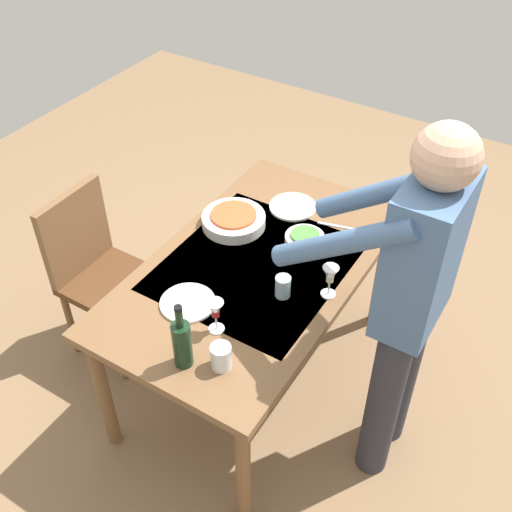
{
  "coord_description": "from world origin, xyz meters",
  "views": [
    {
      "loc": [
        1.73,
        1.07,
        2.59
      ],
      "look_at": [
        0.0,
        0.0,
        0.82
      ],
      "focal_mm": 43.7,
      "sensor_mm": 36.0,
      "label": 1
    }
  ],
  "objects_px": {
    "water_cup_near_left": "(283,287)",
    "serving_bowl_pasta": "(234,220)",
    "person_server": "(408,298)",
    "wine_glass_right": "(330,276)",
    "dining_table": "(256,278)",
    "dinner_plate_near": "(293,207)",
    "wine_bottle": "(182,343)",
    "dinner_plate_far": "(188,303)",
    "wine_glass_left": "(215,311)",
    "chair_near": "(96,265)",
    "water_cup_near_right": "(221,357)",
    "side_bowl_salad": "(305,240)"
  },
  "relations": [
    {
      "from": "side_bowl_salad",
      "to": "wine_glass_left",
      "type": "bearing_deg",
      "value": -4.48
    },
    {
      "from": "person_server",
      "to": "dinner_plate_near",
      "type": "distance_m",
      "value": 0.93
    },
    {
      "from": "dining_table",
      "to": "wine_glass_left",
      "type": "bearing_deg",
      "value": 9.6
    },
    {
      "from": "wine_bottle",
      "to": "dinner_plate_near",
      "type": "bearing_deg",
      "value": -173.17
    },
    {
      "from": "dinner_plate_near",
      "to": "water_cup_near_right",
      "type": "bearing_deg",
      "value": 14.3
    },
    {
      "from": "wine_glass_left",
      "to": "dinner_plate_near",
      "type": "height_order",
      "value": "wine_glass_left"
    },
    {
      "from": "dinner_plate_near",
      "to": "wine_glass_right",
      "type": "bearing_deg",
      "value": 42.96
    },
    {
      "from": "wine_glass_left",
      "to": "water_cup_near_left",
      "type": "distance_m",
      "value": 0.33
    },
    {
      "from": "dinner_plate_far",
      "to": "serving_bowl_pasta",
      "type": "bearing_deg",
      "value": -166.8
    },
    {
      "from": "water_cup_near_right",
      "to": "wine_glass_right",
      "type": "bearing_deg",
      "value": 162.96
    },
    {
      "from": "chair_near",
      "to": "dinner_plate_near",
      "type": "bearing_deg",
      "value": 131.03
    },
    {
      "from": "water_cup_near_left",
      "to": "dinner_plate_near",
      "type": "height_order",
      "value": "water_cup_near_left"
    },
    {
      "from": "person_server",
      "to": "side_bowl_salad",
      "type": "distance_m",
      "value": 0.66
    },
    {
      "from": "chair_near",
      "to": "wine_glass_left",
      "type": "height_order",
      "value": "chair_near"
    },
    {
      "from": "dining_table",
      "to": "wine_glass_right",
      "type": "relative_size",
      "value": 9.92
    },
    {
      "from": "wine_glass_right",
      "to": "wine_glass_left",
      "type": "bearing_deg",
      "value": -35.18
    },
    {
      "from": "dinner_plate_near",
      "to": "wine_glass_left",
      "type": "bearing_deg",
      "value": 8.99
    },
    {
      "from": "wine_glass_right",
      "to": "side_bowl_salad",
      "type": "distance_m",
      "value": 0.34
    },
    {
      "from": "wine_glass_right",
      "to": "serving_bowl_pasta",
      "type": "bearing_deg",
      "value": -107.31
    },
    {
      "from": "chair_near",
      "to": "dinner_plate_near",
      "type": "relative_size",
      "value": 3.96
    },
    {
      "from": "side_bowl_salad",
      "to": "water_cup_near_right",
      "type": "bearing_deg",
      "value": 5.08
    },
    {
      "from": "dining_table",
      "to": "wine_bottle",
      "type": "relative_size",
      "value": 5.06
    },
    {
      "from": "dining_table",
      "to": "wine_glass_left",
      "type": "distance_m",
      "value": 0.45
    },
    {
      "from": "person_server",
      "to": "serving_bowl_pasta",
      "type": "bearing_deg",
      "value": -103.97
    },
    {
      "from": "dining_table",
      "to": "serving_bowl_pasta",
      "type": "height_order",
      "value": "serving_bowl_pasta"
    },
    {
      "from": "water_cup_near_left",
      "to": "side_bowl_salad",
      "type": "relative_size",
      "value": 0.54
    },
    {
      "from": "water_cup_near_right",
      "to": "dinner_plate_far",
      "type": "relative_size",
      "value": 0.45
    },
    {
      "from": "dinner_plate_near",
      "to": "dining_table",
      "type": "bearing_deg",
      "value": 8.44
    },
    {
      "from": "dining_table",
      "to": "chair_near",
      "type": "height_order",
      "value": "chair_near"
    },
    {
      "from": "water_cup_near_right",
      "to": "wine_glass_left",
      "type": "bearing_deg",
      "value": -139.69
    },
    {
      "from": "chair_near",
      "to": "side_bowl_salad",
      "type": "distance_m",
      "value": 1.06
    },
    {
      "from": "water_cup_near_left",
      "to": "serving_bowl_pasta",
      "type": "distance_m",
      "value": 0.52
    },
    {
      "from": "water_cup_near_left",
      "to": "side_bowl_salad",
      "type": "height_order",
      "value": "water_cup_near_left"
    },
    {
      "from": "dining_table",
      "to": "wine_glass_right",
      "type": "distance_m",
      "value": 0.4
    },
    {
      "from": "person_server",
      "to": "wine_glass_right",
      "type": "distance_m",
      "value": 0.35
    },
    {
      "from": "dining_table",
      "to": "chair_near",
      "type": "distance_m",
      "value": 0.85
    },
    {
      "from": "wine_bottle",
      "to": "wine_glass_right",
      "type": "xyz_separation_m",
      "value": [
        -0.6,
        0.29,
        -0.01
      ]
    },
    {
      "from": "water_cup_near_left",
      "to": "dinner_plate_near",
      "type": "xyz_separation_m",
      "value": [
        -0.55,
        -0.26,
        -0.04
      ]
    },
    {
      "from": "dining_table",
      "to": "dinner_plate_far",
      "type": "bearing_deg",
      "value": -17.43
    },
    {
      "from": "wine_glass_right",
      "to": "water_cup_near_left",
      "type": "bearing_deg",
      "value": -57.63
    },
    {
      "from": "serving_bowl_pasta",
      "to": "water_cup_near_right",
      "type": "bearing_deg",
      "value": 30.19
    },
    {
      "from": "dining_table",
      "to": "serving_bowl_pasta",
      "type": "relative_size",
      "value": 4.99
    },
    {
      "from": "wine_glass_left",
      "to": "side_bowl_salad",
      "type": "distance_m",
      "value": 0.64
    },
    {
      "from": "water_cup_near_right",
      "to": "side_bowl_salad",
      "type": "bearing_deg",
      "value": -174.92
    },
    {
      "from": "person_server",
      "to": "dinner_plate_near",
      "type": "relative_size",
      "value": 7.34
    },
    {
      "from": "person_server",
      "to": "water_cup_near_right",
      "type": "bearing_deg",
      "value": -45.45
    },
    {
      "from": "person_server",
      "to": "wine_glass_left",
      "type": "bearing_deg",
      "value": -60.16
    },
    {
      "from": "person_server",
      "to": "wine_glass_left",
      "type": "distance_m",
      "value": 0.73
    },
    {
      "from": "side_bowl_salad",
      "to": "dinner_plate_far",
      "type": "distance_m",
      "value": 0.62
    },
    {
      "from": "wine_bottle",
      "to": "side_bowl_salad",
      "type": "height_order",
      "value": "wine_bottle"
    }
  ]
}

